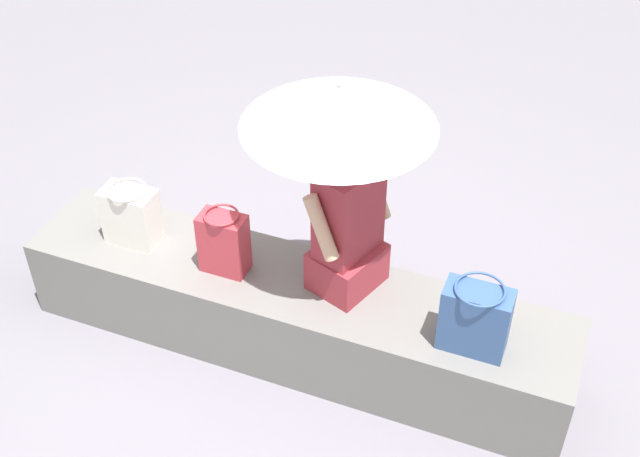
{
  "coord_description": "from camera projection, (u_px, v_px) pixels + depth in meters",
  "views": [
    {
      "loc": [
        1.26,
        -2.82,
        3.35
      ],
      "look_at": [
        0.13,
        0.04,
        0.83
      ],
      "focal_mm": 46.44,
      "sensor_mm": 36.0,
      "label": 1
    }
  ],
  "objects": [
    {
      "name": "tote_bag_canvas",
      "position": [
        224.0,
        242.0,
        4.17
      ],
      "size": [
        0.24,
        0.18,
        0.36
      ],
      "color": "#B2333D",
      "rests_on": "stone_bench"
    },
    {
      "name": "stone_bench",
      "position": [
        294.0,
        314.0,
        4.36
      ],
      "size": [
        2.9,
        0.57,
        0.48
      ],
      "primitive_type": "cube",
      "color": "slate",
      "rests_on": "ground"
    },
    {
      "name": "person_seated",
      "position": [
        348.0,
        223.0,
        3.95
      ],
      "size": [
        0.38,
        0.51,
        0.9
      ],
      "color": "#992D38",
      "rests_on": "stone_bench"
    },
    {
      "name": "ground_plane",
      "position": [
        295.0,
        345.0,
        4.51
      ],
      "size": [
        14.0,
        14.0,
        0.0
      ],
      "primitive_type": "plane",
      "color": "slate"
    },
    {
      "name": "shoulder_bag_spare",
      "position": [
        475.0,
        319.0,
        3.75
      ],
      "size": [
        0.31,
        0.23,
        0.37
      ],
      "color": "#335184",
      "rests_on": "stone_bench"
    },
    {
      "name": "parasol",
      "position": [
        339.0,
        107.0,
        3.63
      ],
      "size": [
        0.9,
        0.9,
        1.12
      ],
      "color": "#B7B7BC",
      "rests_on": "stone_bench"
    },
    {
      "name": "handbag_black",
      "position": [
        131.0,
        215.0,
        4.36
      ],
      "size": [
        0.28,
        0.21,
        0.33
      ],
      "color": "silver",
      "rests_on": "stone_bench"
    }
  ]
}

